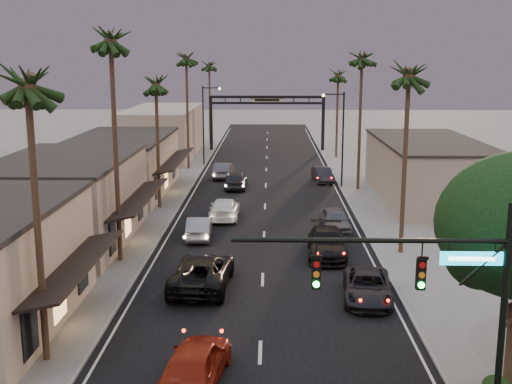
{
  "coord_description": "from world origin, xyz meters",
  "views": [
    {
      "loc": [
        0.36,
        -14.76,
        11.99
      ],
      "look_at": [
        -0.62,
        30.84,
        2.5
      ],
      "focal_mm": 45.0,
      "sensor_mm": 36.0,
      "label": 1
    }
  ],
  "objects_px": {
    "curbside_near": "(367,287)",
    "curbside_black": "(327,243)",
    "palm_lc": "(156,79)",
    "palm_far": "(209,63)",
    "palm_lb": "(110,33)",
    "palm_ra": "(409,68)",
    "streetlight_left": "(206,119)",
    "oncoming_pickup": "(202,272)",
    "palm_rb": "(362,54)",
    "palm_rc": "(338,72)",
    "oncoming_silver": "(199,227)",
    "traffic_signal": "(443,288)",
    "palm_ld": "(186,55)",
    "oncoming_red": "(196,362)",
    "palm_la": "(27,74)",
    "arch": "(267,109)",
    "streetlight_right": "(340,132)"
  },
  "relations": [
    {
      "from": "traffic_signal",
      "to": "palm_ld",
      "type": "relative_size",
      "value": 0.6
    },
    {
      "from": "streetlight_left",
      "to": "palm_far",
      "type": "height_order",
      "value": "palm_far"
    },
    {
      "from": "palm_la",
      "to": "palm_ra",
      "type": "bearing_deg",
      "value": 41.09
    },
    {
      "from": "palm_lb",
      "to": "palm_rc",
      "type": "xyz_separation_m",
      "value": [
        17.2,
        42.0,
        -2.92
      ]
    },
    {
      "from": "palm_lb",
      "to": "curbside_black",
      "type": "relative_size",
      "value": 2.64
    },
    {
      "from": "palm_rc",
      "to": "oncoming_pickup",
      "type": "relative_size",
      "value": 1.91
    },
    {
      "from": "palm_lb",
      "to": "palm_ra",
      "type": "xyz_separation_m",
      "value": [
        17.2,
        2.0,
        -1.94
      ]
    },
    {
      "from": "palm_lb",
      "to": "palm_ra",
      "type": "distance_m",
      "value": 17.42
    },
    {
      "from": "palm_lb",
      "to": "oncoming_red",
      "type": "relative_size",
      "value": 3.02
    },
    {
      "from": "palm_lc",
      "to": "palm_rc",
      "type": "bearing_deg",
      "value": 58.44
    },
    {
      "from": "streetlight_left",
      "to": "palm_ra",
      "type": "bearing_deg",
      "value": -65.46
    },
    {
      "from": "palm_far",
      "to": "oncoming_red",
      "type": "height_order",
      "value": "palm_far"
    },
    {
      "from": "curbside_black",
      "to": "curbside_near",
      "type": "bearing_deg",
      "value": -76.09
    },
    {
      "from": "palm_ld",
      "to": "oncoming_pickup",
      "type": "height_order",
      "value": "palm_ld"
    },
    {
      "from": "palm_ra",
      "to": "oncoming_silver",
      "type": "height_order",
      "value": "palm_ra"
    },
    {
      "from": "curbside_near",
      "to": "curbside_black",
      "type": "bearing_deg",
      "value": 106.5
    },
    {
      "from": "palm_rc",
      "to": "oncoming_pickup",
      "type": "distance_m",
      "value": 48.75
    },
    {
      "from": "streetlight_right",
      "to": "oncoming_pickup",
      "type": "height_order",
      "value": "streetlight_right"
    },
    {
      "from": "streetlight_right",
      "to": "oncoming_red",
      "type": "height_order",
      "value": "streetlight_right"
    },
    {
      "from": "palm_rb",
      "to": "palm_rc",
      "type": "relative_size",
      "value": 1.16
    },
    {
      "from": "palm_far",
      "to": "oncoming_silver",
      "type": "xyz_separation_m",
      "value": [
        3.88,
        -50.65,
        -10.7
      ]
    },
    {
      "from": "oncoming_red",
      "to": "oncoming_silver",
      "type": "bearing_deg",
      "value": -76.46
    },
    {
      "from": "palm_la",
      "to": "curbside_black",
      "type": "xyz_separation_m",
      "value": [
        12.52,
        14.43,
        -10.61
      ]
    },
    {
      "from": "palm_la",
      "to": "oncoming_silver",
      "type": "height_order",
      "value": "palm_la"
    },
    {
      "from": "palm_lc",
      "to": "palm_rc",
      "type": "relative_size",
      "value": 1.0
    },
    {
      "from": "oncoming_silver",
      "to": "palm_lb",
      "type": "bearing_deg",
      "value": 49.03
    },
    {
      "from": "palm_rb",
      "to": "curbside_near",
      "type": "height_order",
      "value": "palm_rb"
    },
    {
      "from": "palm_rc",
      "to": "streetlight_left",
      "type": "bearing_deg",
      "value": -158.86
    },
    {
      "from": "traffic_signal",
      "to": "palm_far",
      "type": "distance_m",
      "value": 75.58
    },
    {
      "from": "palm_ld",
      "to": "palm_lb",
      "type": "bearing_deg",
      "value": -90.0
    },
    {
      "from": "palm_far",
      "to": "curbside_black",
      "type": "distance_m",
      "value": 56.92
    },
    {
      "from": "palm_lc",
      "to": "palm_far",
      "type": "xyz_separation_m",
      "value": [
        0.3,
        42.0,
        0.97
      ]
    },
    {
      "from": "palm_lb",
      "to": "palm_lc",
      "type": "relative_size",
      "value": 1.25
    },
    {
      "from": "traffic_signal",
      "to": "palm_ld",
      "type": "height_order",
      "value": "palm_ld"
    },
    {
      "from": "palm_la",
      "to": "oncoming_pickup",
      "type": "relative_size",
      "value": 2.07
    },
    {
      "from": "palm_ra",
      "to": "curbside_near",
      "type": "xyz_separation_m",
      "value": [
        -3.27,
        -7.93,
        -10.73
      ]
    },
    {
      "from": "streetlight_right",
      "to": "oncoming_silver",
      "type": "relative_size",
      "value": 1.99
    },
    {
      "from": "palm_rb",
      "to": "oncoming_silver",
      "type": "height_order",
      "value": "palm_rb"
    },
    {
      "from": "streetlight_left",
      "to": "oncoming_pickup",
      "type": "height_order",
      "value": "streetlight_left"
    },
    {
      "from": "oncoming_pickup",
      "to": "curbside_black",
      "type": "height_order",
      "value": "oncoming_pickup"
    },
    {
      "from": "arch",
      "to": "streetlight_left",
      "type": "distance_m",
      "value": 13.85
    },
    {
      "from": "palm_lb",
      "to": "oncoming_pickup",
      "type": "distance_m",
      "value": 14.28
    },
    {
      "from": "oncoming_pickup",
      "to": "oncoming_silver",
      "type": "bearing_deg",
      "value": -79.69
    },
    {
      "from": "palm_la",
      "to": "arch",
      "type": "bearing_deg",
      "value": 81.97
    },
    {
      "from": "palm_la",
      "to": "palm_lc",
      "type": "bearing_deg",
      "value": 90.0
    },
    {
      "from": "palm_far",
      "to": "oncoming_pickup",
      "type": "distance_m",
      "value": 61.44
    },
    {
      "from": "traffic_signal",
      "to": "oncoming_pickup",
      "type": "height_order",
      "value": "traffic_signal"
    },
    {
      "from": "streetlight_left",
      "to": "palm_ra",
      "type": "distance_m",
      "value": 37.87
    },
    {
      "from": "palm_ra",
      "to": "curbside_near",
      "type": "bearing_deg",
      "value": -112.4
    },
    {
      "from": "streetlight_left",
      "to": "palm_rb",
      "type": "height_order",
      "value": "palm_rb"
    }
  ]
}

